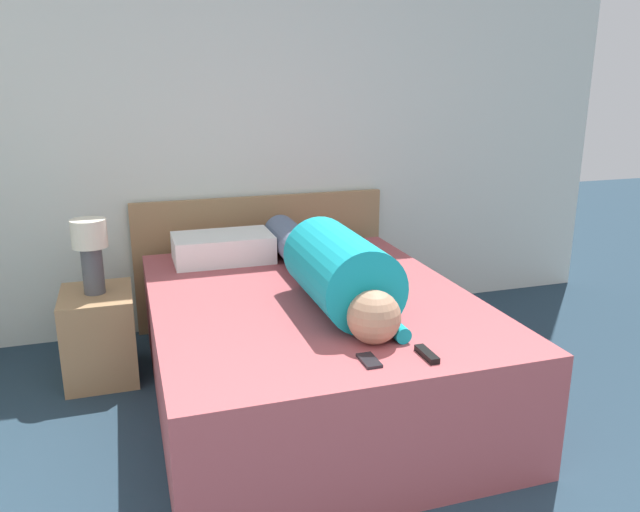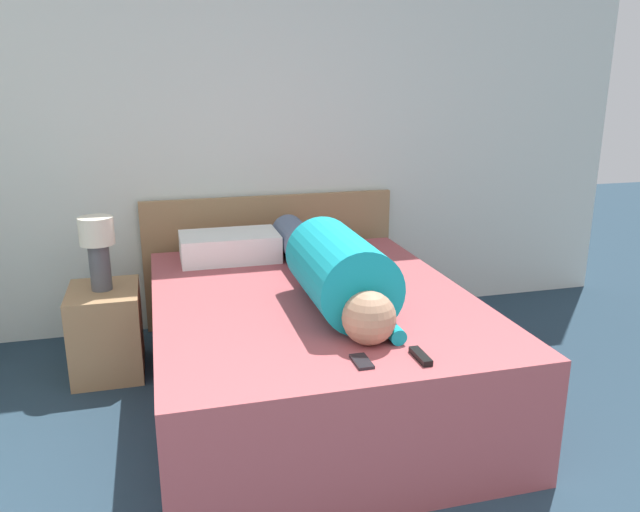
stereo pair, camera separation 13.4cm
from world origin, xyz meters
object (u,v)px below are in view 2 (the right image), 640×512
Objects in this scene: person_lying at (331,267)px; cell_phone at (362,361)px; table_lamp at (98,245)px; nightstand at (107,331)px; bed at (313,347)px; tv_remote at (421,356)px; pillow_near_headboard at (230,246)px.

person_lying reaches higher than cell_phone.
table_lamp reaches higher than cell_phone.
person_lying is at bearing -30.16° from nightstand.
bed is 1.23m from nightstand.
table_lamp is at bearing 149.84° from person_lying.
bed is at bearing 105.16° from tv_remote.
nightstand is 3.90× the size of cell_phone.
table_lamp is at bearing 126.87° from cell_phone.
table_lamp is 2.78× the size of tv_remote.
cell_phone is at bearing -90.57° from bed.
person_lying is at bearing 83.33° from cell_phone.
cell_phone is at bearing -53.13° from table_lamp.
pillow_near_headboard reaches higher than cell_phone.
bed is at bearing -29.28° from table_lamp.
cell_phone is at bearing 173.38° from tv_remote.
tv_remote is (1.30, -1.45, 0.34)m from nightstand.
pillow_near_headboard is 4.53× the size of cell_phone.
pillow_near_headboard is (-0.41, 0.82, -0.08)m from person_lying.
person_lying reaches higher than bed.
table_lamp is 0.77m from pillow_near_headboard.
pillow_near_headboard is (0.74, 0.16, 0.41)m from nightstand.
nightstand is at bearing 126.87° from cell_phone.
cell_phone is at bearing -96.67° from person_lying.
person_lying is (0.08, -0.07, 0.45)m from bed.
nightstand is at bearing 0.00° from table_lamp.
cell_phone reaches higher than nightstand.
bed is 0.87m from cell_phone.
bed is at bearing 139.48° from person_lying.
bed is 1.18× the size of person_lying.
bed is at bearing 89.43° from cell_phone.
person_lying is at bearing -40.52° from bed.
bed is 1.32m from table_lamp.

